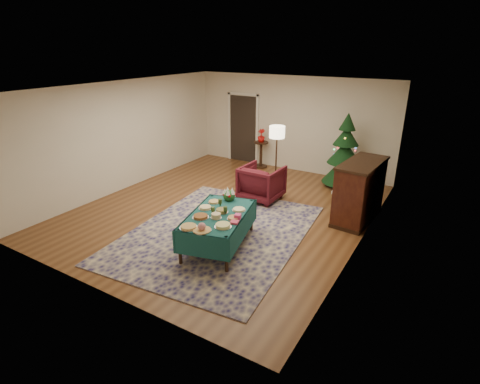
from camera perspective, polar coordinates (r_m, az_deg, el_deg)
The scene contains 26 objects.
room_shell at distance 8.06m, azimuth -2.32°, elevation 6.09°, with size 7.00×7.00×7.00m.
doorway at distance 11.82m, azimuth 0.48°, elevation 9.88°, with size 1.08×0.04×2.16m.
rug at distance 7.50m, azimuth -3.44°, elevation -6.23°, with size 3.20×4.20×0.02m, color #18144D.
buffet_table at distance 6.81m, azimuth -3.32°, elevation -4.35°, with size 1.38×1.89×0.66m.
platter_0 at distance 6.29m, azimuth -7.84°, elevation -5.29°, with size 0.31×0.31×0.04m.
platter_1 at distance 6.16m, azimuth -5.83°, elevation -5.44°, with size 0.31×0.31×0.14m.
platter_2 at distance 6.27m, azimuth -2.62°, elevation -5.13°, with size 0.29×0.29×0.05m.
platter_3 at distance 6.63m, azimuth -6.03°, elevation -3.74°, with size 0.30×0.30×0.05m.
platter_4 at distance 6.57m, azimuth -3.67°, elevation -3.66°, with size 0.19×0.19×0.09m.
platter_5 at distance 6.55m, azimuth -1.00°, elevation -3.96°, with size 0.24×0.24×0.04m.
platter_6 at distance 6.97m, azimuth -5.31°, elevation -2.38°, with size 0.25×0.25×0.05m.
platter_7 at distance 6.80m, azimuth -2.79°, elevation -2.87°, with size 0.24×0.24×0.06m.
platter_8 at distance 6.87m, azimuth -0.18°, elevation -2.69°, with size 0.25×0.25×0.04m.
platter_9 at distance 7.22m, azimuth -3.95°, elevation -1.49°, with size 0.24×0.24×0.04m.
goblet_0 at distance 7.00m, azimuth -3.05°, elevation -1.67°, with size 0.07×0.07×0.15m.
goblet_1 at distance 6.69m, azimuth -2.24°, elevation -2.79°, with size 0.07×0.07×0.15m.
goblet_2 at distance 6.69m, azimuth -4.15°, elevation -2.85°, with size 0.07×0.07×0.15m.
napkin_stack at distance 6.40m, azimuth -0.85°, elevation -4.60°, with size 0.13×0.13×0.04m, color #DE3D5F.
gift_box at distance 6.53m, azimuth -0.36°, elevation -3.77°, with size 0.11×0.11×0.09m, color #E53F84.
centerpiece at distance 7.28m, azimuth -1.67°, elevation -0.40°, with size 0.24×0.24×0.27m.
armchair at distance 8.93m, azimuth 3.33°, elevation 1.67°, with size 0.90×0.84×0.93m, color #490F18.
floor_lamp at distance 9.47m, azimuth 5.65°, elevation 8.52°, with size 0.39×0.39×1.62m.
side_table at distance 11.37m, azimuth 3.20°, elevation 5.67°, with size 0.44×0.44×0.78m.
potted_plant at distance 11.24m, azimuth 3.26°, elevation 8.17°, with size 0.22×0.39×0.22m, color red.
christmas_tree at distance 10.06m, azimuth 15.64°, elevation 5.61°, with size 1.23×1.23×1.92m.
piano at distance 8.22m, azimuth 17.72°, elevation 0.04°, with size 0.82×1.53×1.28m.
Camera 1 is at (4.27, -6.48, 3.52)m, focal length 28.00 mm.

